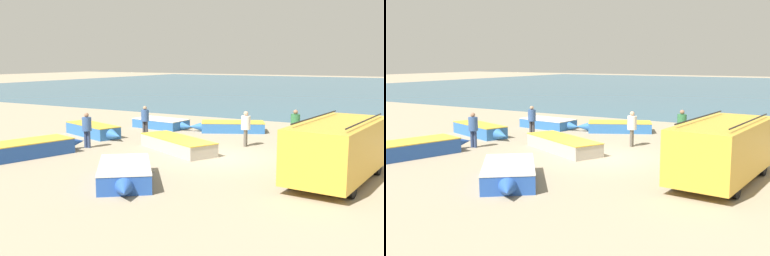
# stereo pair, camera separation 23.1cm
# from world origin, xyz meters

# --- Properties ---
(ground_plane) EXTENTS (200.00, 200.00, 0.00)m
(ground_plane) POSITION_xyz_m (0.00, 0.00, 0.00)
(ground_plane) COLOR gray
(parked_van) EXTENTS (2.58, 5.64, 2.19)m
(parked_van) POSITION_xyz_m (5.27, -1.20, 1.15)
(parked_van) COLOR gold
(parked_van) RESTS_ON ground_plane
(fishing_rowboat_0) EXTENTS (4.01, 2.03, 0.56)m
(fishing_rowboat_0) POSITION_xyz_m (-6.66, 5.91, 0.28)
(fishing_rowboat_0) COLOR #2D66AD
(fishing_rowboat_0) RESTS_ON ground_plane
(fishing_rowboat_1) EXTENTS (5.16, 3.20, 0.62)m
(fishing_rowboat_1) POSITION_xyz_m (-2.35, 0.48, 0.31)
(fishing_rowboat_1) COLOR #ADA89E
(fishing_rowboat_1) RESTS_ON ground_plane
(fishing_rowboat_3) EXTENTS (2.73, 5.47, 0.67)m
(fishing_rowboat_3) POSITION_xyz_m (-7.28, -3.92, 0.34)
(fishing_rowboat_3) COLOR #234CA3
(fishing_rowboat_3) RESTS_ON ground_plane
(fishing_rowboat_4) EXTENTS (3.36, 3.85, 0.65)m
(fishing_rowboat_4) POSITION_xyz_m (-0.91, -5.06, 0.32)
(fishing_rowboat_4) COLOR #234CA3
(fishing_rowboat_4) RESTS_ON ground_plane
(fishing_rowboat_5) EXTENTS (4.67, 2.41, 0.65)m
(fishing_rowboat_5) POSITION_xyz_m (-8.24, 1.61, 0.32)
(fishing_rowboat_5) COLOR #2D66AD
(fishing_rowboat_5) RESTS_ON ground_plane
(fishing_rowboat_6) EXTENTS (4.36, 3.01, 0.59)m
(fishing_rowboat_6) POSITION_xyz_m (-2.43, 6.68, 0.29)
(fishing_rowboat_6) COLOR #2D66AD
(fishing_rowboat_6) RESTS_ON ground_plane
(fisherman_0) EXTENTS (0.45, 0.45, 1.71)m
(fisherman_0) POSITION_xyz_m (1.94, 4.78, 1.02)
(fisherman_0) COLOR #38383D
(fisherman_0) RESTS_ON ground_plane
(fisherman_1) EXTENTS (0.45, 0.45, 1.70)m
(fisherman_1) POSITION_xyz_m (0.06, 3.01, 1.02)
(fisherman_1) COLOR #5B564C
(fisherman_1) RESTS_ON ground_plane
(fisherman_2) EXTENTS (0.43, 0.43, 1.63)m
(fisherman_2) POSITION_xyz_m (-5.96, 3.18, 0.97)
(fisherman_2) COLOR #38383D
(fisherman_2) RESTS_ON ground_plane
(fisherman_3) EXTENTS (0.44, 0.44, 1.67)m
(fisherman_3) POSITION_xyz_m (-6.30, -1.04, 1.00)
(fisherman_3) COLOR navy
(fisherman_3) RESTS_ON ground_plane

